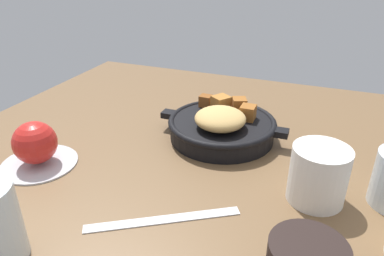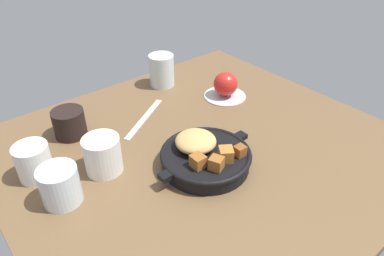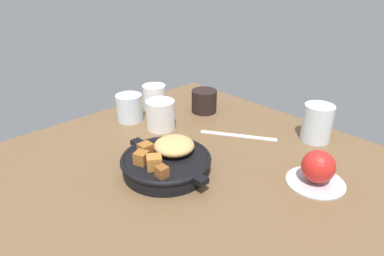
{
  "view_description": "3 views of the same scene",
  "coord_description": "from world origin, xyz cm",
  "px_view_note": "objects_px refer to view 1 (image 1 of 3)",
  "views": [
    {
      "loc": [
        -21.28,
        53.58,
        33.03
      ],
      "look_at": [
        -1.41,
        2.73,
        5.61
      ],
      "focal_mm": 33.66,
      "sensor_mm": 36.0,
      "label": 1
    },
    {
      "loc": [
        -46.83,
        -52.49,
        53.0
      ],
      "look_at": [
        -3.58,
        -0.45,
        7.22
      ],
      "focal_mm": 33.55,
      "sensor_mm": 36.0,
      "label": 2
    },
    {
      "loc": [
        47.08,
        -46.99,
        43.36
      ],
      "look_at": [
        -5.38,
        3.38,
        7.49
      ],
      "focal_mm": 31.55,
      "sensor_mm": 36.0,
      "label": 3
    }
  ],
  "objects_px": {
    "cast_iron_skillet": "(222,125)",
    "red_apple": "(35,143)",
    "butter_knife": "(163,219)",
    "ceramic_mug_white": "(318,175)"
  },
  "relations": [
    {
      "from": "cast_iron_skillet",
      "to": "ceramic_mug_white",
      "type": "bearing_deg",
      "value": 144.27
    },
    {
      "from": "butter_knife",
      "to": "ceramic_mug_white",
      "type": "xyz_separation_m",
      "value": [
        -0.19,
        -0.12,
        0.04
      ]
    },
    {
      "from": "cast_iron_skillet",
      "to": "butter_knife",
      "type": "relative_size",
      "value": 1.18
    },
    {
      "from": "cast_iron_skillet",
      "to": "butter_knife",
      "type": "distance_m",
      "value": 0.26
    },
    {
      "from": "red_apple",
      "to": "butter_knife",
      "type": "relative_size",
      "value": 0.34
    },
    {
      "from": "cast_iron_skillet",
      "to": "red_apple",
      "type": "distance_m",
      "value": 0.33
    },
    {
      "from": "red_apple",
      "to": "butter_knife",
      "type": "distance_m",
      "value": 0.27
    },
    {
      "from": "red_apple",
      "to": "ceramic_mug_white",
      "type": "relative_size",
      "value": 0.85
    },
    {
      "from": "butter_knife",
      "to": "red_apple",
      "type": "bearing_deg",
      "value": -42.99
    },
    {
      "from": "cast_iron_skillet",
      "to": "butter_knife",
      "type": "xyz_separation_m",
      "value": [
        0.0,
        0.25,
        -0.03
      ]
    }
  ]
}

